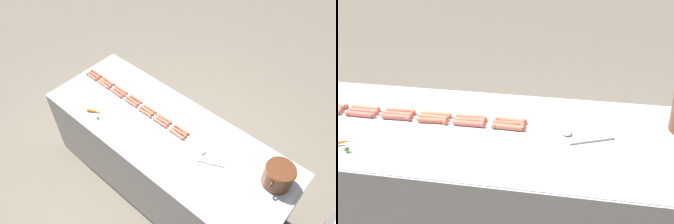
{
  "view_description": "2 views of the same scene",
  "coord_description": "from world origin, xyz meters",
  "views": [
    {
      "loc": [
        1.34,
        1.21,
        3.0
      ],
      "look_at": [
        -0.09,
        -0.06,
        0.95
      ],
      "focal_mm": 34.42,
      "sensor_mm": 36.0,
      "label": 1
    },
    {
      "loc": [
        1.69,
        0.41,
        1.78
      ],
      "look_at": [
        -0.07,
        0.09,
        0.9
      ],
      "focal_mm": 44.06,
      "sensor_mm": 36.0,
      "label": 2
    }
  ],
  "objects": [
    {
      "name": "hot_dog_9",
      "position": [
        -0.06,
        -0.66,
        0.84
      ],
      "size": [
        0.03,
        0.17,
        0.03
      ],
      "color": "#D76756",
      "rests_on": "griddle_counter"
    },
    {
      "name": "griddle_counter",
      "position": [
        0.0,
        0.0,
        0.41
      ],
      "size": [
        0.88,
        2.35,
        0.83
      ],
      "color": "#ADAFB5",
      "rests_on": "ground_plane"
    },
    {
      "name": "hot_dog_16",
      "position": [
        -0.02,
        -0.66,
        0.84
      ],
      "size": [
        0.03,
        0.17,
        0.03
      ],
      "color": "#D86452",
      "rests_on": "griddle_counter"
    },
    {
      "name": "hot_dog_5",
      "position": [
        -0.09,
        -0.09,
        0.84
      ],
      "size": [
        0.04,
        0.17,
        0.03
      ],
      "color": "#D86855",
      "rests_on": "griddle_counter"
    },
    {
      "name": "hot_dog_18",
      "position": [
        -0.02,
        -0.27,
        0.84
      ],
      "size": [
        0.04,
        0.17,
        0.03
      ],
      "color": "#D4684F",
      "rests_on": "griddle_counter"
    },
    {
      "name": "hot_dog_4",
      "position": [
        -0.09,
        -0.27,
        0.84
      ],
      "size": [
        0.03,
        0.17,
        0.03
      ],
      "color": "#C97252",
      "rests_on": "griddle_counter"
    },
    {
      "name": "hot_dog_3",
      "position": [
        -0.1,
        -0.47,
        0.84
      ],
      "size": [
        0.04,
        0.17,
        0.03
      ],
      "color": "#D7664F",
      "rests_on": "griddle_counter"
    },
    {
      "name": "hot_dog_11",
      "position": [
        -0.06,
        -0.28,
        0.84
      ],
      "size": [
        0.03,
        0.17,
        0.03
      ],
      "color": "#CE7152",
      "rests_on": "griddle_counter"
    },
    {
      "name": "hot_dog_19",
      "position": [
        -0.02,
        -0.09,
        0.84
      ],
      "size": [
        0.03,
        0.17,
        0.03
      ],
      "color": "#D06856",
      "rests_on": "griddle_counter"
    },
    {
      "name": "hot_dog_12",
      "position": [
        -0.06,
        -0.09,
        0.84
      ],
      "size": [
        0.04,
        0.17,
        0.03
      ],
      "color": "#D16D4F",
      "rests_on": "griddle_counter"
    },
    {
      "name": "hot_dog_20",
      "position": [
        -0.02,
        0.11,
        0.84
      ],
      "size": [
        0.03,
        0.17,
        0.03
      ],
      "color": "#D07254",
      "rests_on": "griddle_counter"
    },
    {
      "name": "hot_dog_2",
      "position": [
        -0.09,
        -0.66,
        0.84
      ],
      "size": [
        0.03,
        0.17,
        0.03
      ],
      "color": "#CA6D51",
      "rests_on": "griddle_counter"
    },
    {
      "name": "serving_spoon",
      "position": [
        -0.01,
        0.43,
        0.84
      ],
      "size": [
        0.15,
        0.26,
        0.02
      ],
      "color": "#B7B7BC",
      "rests_on": "griddle_counter"
    },
    {
      "name": "hot_dog_6",
      "position": [
        -0.09,
        0.11,
        0.84
      ],
      "size": [
        0.03,
        0.17,
        0.03
      ],
      "color": "#CA6F55",
      "rests_on": "griddle_counter"
    },
    {
      "name": "hot_dog_10",
      "position": [
        -0.06,
        -0.47,
        0.84
      ],
      "size": [
        0.03,
        0.17,
        0.03
      ],
      "color": "#D1664D",
      "rests_on": "griddle_counter"
    },
    {
      "name": "hot_dog_13",
      "position": [
        -0.06,
        0.11,
        0.84
      ],
      "size": [
        0.04,
        0.17,
        0.03
      ],
      "color": "#CD644C",
      "rests_on": "griddle_counter"
    },
    {
      "name": "hot_dog_17",
      "position": [
        -0.03,
        -0.46,
        0.84
      ],
      "size": [
        0.03,
        0.17,
        0.03
      ],
      "color": "#CE6353",
      "rests_on": "griddle_counter"
    }
  ]
}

